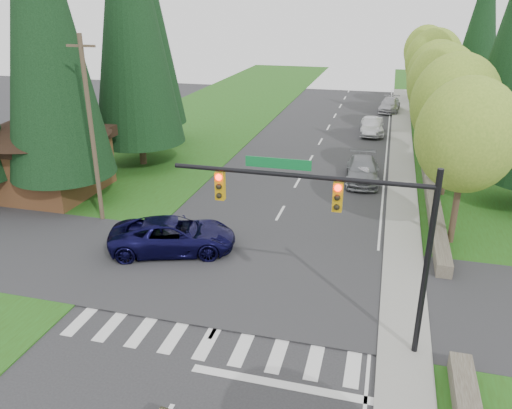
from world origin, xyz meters
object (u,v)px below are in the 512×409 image
at_px(suv_navy, 173,235).
at_px(parked_car_e, 390,105).
at_px(parked_car_c, 372,127).
at_px(parked_car_a, 362,174).
at_px(parked_car_b, 362,170).
at_px(parked_car_d, 372,125).

xyz_separation_m(suv_navy, parked_car_e, (9.66, 37.34, -0.10)).
bearing_deg(parked_car_e, parked_car_c, -93.00).
bearing_deg(parked_car_a, parked_car_c, 96.78).
bearing_deg(parked_car_a, parked_car_e, 93.57).
relative_size(parked_car_a, parked_car_b, 0.76).
relative_size(parked_car_a, parked_car_d, 0.86).
bearing_deg(parked_car_c, parked_car_d, 93.25).
height_order(suv_navy, parked_car_a, suv_navy).
relative_size(parked_car_d, parked_car_e, 0.92).
relative_size(suv_navy, parked_car_e, 1.19).
height_order(parked_car_a, parked_car_c, parked_car_c).
height_order(suv_navy, parked_car_d, suv_navy).
relative_size(parked_car_a, parked_car_c, 0.89).
bearing_deg(parked_car_b, parked_car_d, 85.99).
distance_m(parked_car_a, parked_car_b, 0.49).
bearing_deg(parked_car_e, suv_navy, -100.38).
height_order(parked_car_c, parked_car_e, parked_car_c).
height_order(suv_navy, parked_car_b, suv_navy).
bearing_deg(parked_car_d, parked_car_e, 75.15).
bearing_deg(parked_car_b, parked_car_a, -94.01).
xyz_separation_m(parked_car_c, parked_car_e, (1.40, 11.20, -0.01)).
distance_m(parked_car_b, parked_car_e, 24.47).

